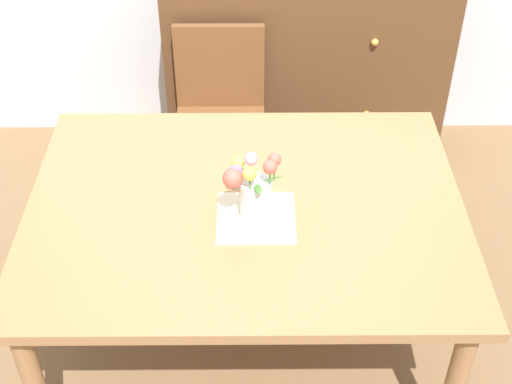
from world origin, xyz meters
The scene contains 6 objects.
ground_plane centered at (0.00, 0.00, 0.00)m, with size 12.00×12.00×0.00m, color brown.
dining_table centered at (0.00, 0.00, 0.65)m, with size 1.55×1.18×0.72m.
chair_far centered at (-0.13, 0.93, 0.52)m, with size 0.42×0.42×0.90m.
dresser centered at (0.30, 1.33, 0.50)m, with size 1.40×0.47×1.00m.
placemat centered at (0.04, -0.08, 0.73)m, with size 0.27×0.27×0.01m, color beige.
flower_vase centered at (0.03, -0.08, 0.85)m, with size 0.20×0.18×0.26m.
Camera 1 is at (0.02, -1.93, 2.37)m, focal length 50.39 mm.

